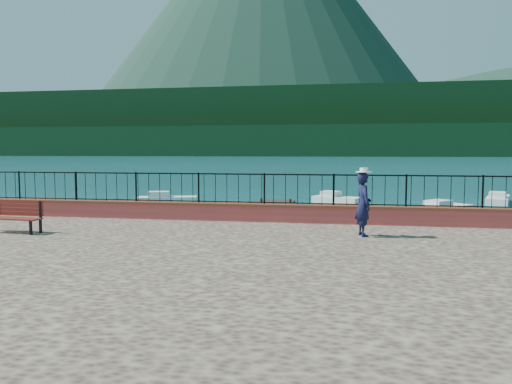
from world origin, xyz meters
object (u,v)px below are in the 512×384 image
(park_bench, at_px, (15,223))
(boat_1, at_px, (336,220))
(boat_2, at_px, (444,206))
(boat_0, at_px, (115,227))
(person, at_px, (363,204))
(boat_4, at_px, (337,197))
(boat_3, at_px, (168,197))
(boat_5, at_px, (498,197))

(park_bench, height_order, boat_1, park_bench)
(boat_2, bearing_deg, boat_0, 168.32)
(park_bench, xyz_separation_m, person, (9.58, 1.21, 0.58))
(boat_2, bearing_deg, person, -154.58)
(person, relative_size, boat_0, 0.40)
(park_bench, xyz_separation_m, boat_2, (14.44, 16.61, -1.08))
(boat_0, height_order, boat_4, same)
(boat_1, bearing_deg, boat_3, 173.93)
(boat_2, height_order, boat_5, same)
(boat_2, bearing_deg, boat_1, -178.06)
(boat_3, xyz_separation_m, boat_4, (11.13, 2.05, 0.00))
(boat_3, distance_m, boat_5, 22.07)
(park_bench, relative_size, boat_3, 0.43)
(boat_0, bearing_deg, person, -45.96)
(person, xyz_separation_m, boat_1, (-0.93, 8.74, -1.66))
(boat_5, bearing_deg, boat_1, 159.67)
(park_bench, relative_size, boat_4, 0.51)
(park_bench, bearing_deg, boat_3, 102.71)
(boat_0, relative_size, boat_3, 1.13)
(boat_1, distance_m, boat_4, 11.18)
(boat_0, bearing_deg, boat_5, 23.10)
(park_bench, xyz_separation_m, boat_0, (-0.11, 6.28, -1.08))
(person, distance_m, boat_3, 21.71)
(boat_1, xyz_separation_m, boat_3, (-11.30, 9.12, 0.00))
(boat_1, relative_size, boat_5, 0.95)
(park_bench, height_order, boat_2, park_bench)
(park_bench, relative_size, boat_0, 0.38)
(person, bearing_deg, boat_2, -34.49)
(boat_2, bearing_deg, park_bench, -178.05)
(park_bench, distance_m, boat_5, 30.00)
(boat_0, relative_size, boat_5, 1.02)
(person, distance_m, boat_2, 16.24)
(boat_5, bearing_deg, boat_2, 162.82)
(boat_2, bearing_deg, boat_5, 7.95)
(boat_3, bearing_deg, boat_0, -94.92)
(boat_3, relative_size, boat_5, 0.90)
(boat_5, bearing_deg, boat_3, 118.53)
(person, distance_m, boat_4, 20.01)
(boat_0, distance_m, boat_1, 9.49)
(boat_0, distance_m, boat_2, 17.85)
(person, bearing_deg, boat_1, -10.86)
(person, bearing_deg, park_bench, 80.22)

